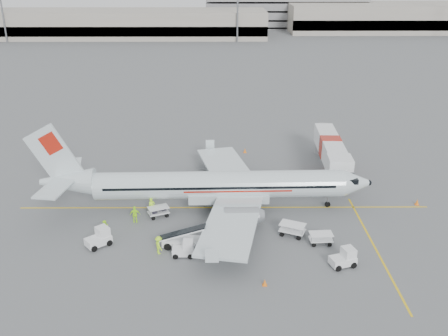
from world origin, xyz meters
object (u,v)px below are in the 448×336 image
(belt_loader, at_px, (184,233))
(tug_fore, at_px, (343,257))
(aircraft, at_px, (220,168))
(tug_mid, at_px, (183,248))
(jet_bridge, at_px, (330,154))
(tug_aft, at_px, (98,237))

(belt_loader, distance_m, tug_fore, 14.39)
(aircraft, height_order, belt_loader, aircraft)
(belt_loader, height_order, tug_mid, belt_loader)
(jet_bridge, height_order, tug_fore, jet_bridge)
(tug_mid, relative_size, tug_aft, 0.86)
(aircraft, xyz_separation_m, belt_loader, (-3.25, -7.71, -3.33))
(tug_aft, bearing_deg, tug_fore, -48.80)
(belt_loader, relative_size, tug_mid, 2.70)
(aircraft, height_order, jet_bridge, aircraft)
(tug_fore, bearing_deg, aircraft, 116.75)
(aircraft, relative_size, jet_bridge, 2.09)
(jet_bridge, bearing_deg, aircraft, -140.21)
(tug_fore, relative_size, tug_mid, 1.12)
(tug_aft, bearing_deg, belt_loader, -41.00)
(aircraft, height_order, tug_fore, aircraft)
(tug_mid, height_order, tug_aft, tug_aft)
(jet_bridge, relative_size, tug_fore, 7.52)
(tug_fore, bearing_deg, tug_mid, 155.51)
(aircraft, relative_size, tug_fore, 15.74)
(jet_bridge, bearing_deg, belt_loader, -130.63)
(belt_loader, bearing_deg, tug_fore, -6.83)
(aircraft, xyz_separation_m, jet_bridge, (13.81, 10.53, -2.60))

